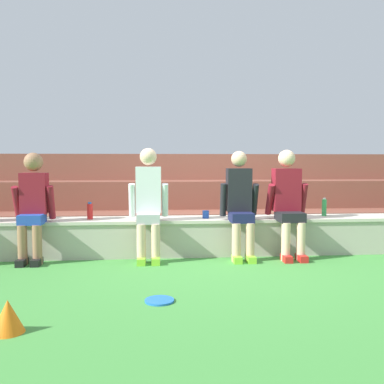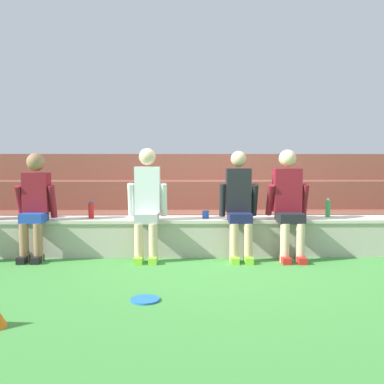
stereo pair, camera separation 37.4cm
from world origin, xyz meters
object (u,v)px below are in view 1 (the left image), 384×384
person_far_right (288,200)px  sports_cone (8,316)px  water_bottle_near_left (324,207)px  person_right_of_center (240,202)px  plastic_cup_middle (206,214)px  water_bottle_near_right (90,211)px  person_left_of_center (33,203)px  person_center (148,201)px  frisbee (159,301)px

person_far_right → sports_cone: (-2.75, -2.20, -0.61)m
person_far_right → water_bottle_near_left: bearing=28.2°
person_right_of_center → person_far_right: 0.63m
person_right_of_center → sports_cone: (-2.12, -2.20, -0.59)m
person_right_of_center → plastic_cup_middle: bearing=150.2°
person_right_of_center → water_bottle_near_right: 1.94m
person_left_of_center → person_far_right: person_far_right is taller
person_right_of_center → plastic_cup_middle: person_right_of_center is taller
person_center → plastic_cup_middle: bearing=18.4°
person_far_right → frisbee: bearing=-135.8°
person_center → frisbee: person_center is taller
plastic_cup_middle → sports_cone: size_ratio=0.42×
person_center → frisbee: (0.12, -1.60, -0.72)m
person_left_of_center → person_center: 1.40m
person_left_of_center → water_bottle_near_left: bearing=4.9°
person_right_of_center → water_bottle_near_right: bearing=172.4°
person_center → frisbee: bearing=-85.7°
person_center → water_bottle_near_left: (2.40, 0.35, -0.13)m
person_right_of_center → person_left_of_center: bearing=179.8°
person_right_of_center → water_bottle_near_left: size_ratio=5.44×
water_bottle_near_left → plastic_cup_middle: 1.66m
person_far_right → water_bottle_near_right: (-2.54, 0.25, -0.15)m
water_bottle_near_left → sports_cone: size_ratio=1.04×
person_center → person_far_right: (1.78, 0.02, -0.00)m
water_bottle_near_right → person_left_of_center: bearing=-158.9°
water_bottle_near_right → plastic_cup_middle: (1.51, -0.02, -0.05)m
person_right_of_center → water_bottle_near_right: person_right_of_center is taller
person_center → water_bottle_near_left: bearing=8.2°
plastic_cup_middle → frisbee: size_ratio=0.39×
person_left_of_center → water_bottle_near_right: (0.64, 0.25, -0.13)m
person_left_of_center → person_right_of_center: (2.56, -0.01, -0.01)m
person_right_of_center → sports_cone: bearing=-134.0°
sports_cone → water_bottle_near_right: bearing=85.3°
water_bottle_near_left → person_far_right: bearing=-151.8°
person_far_right → plastic_cup_middle: 1.08m
water_bottle_near_right → sports_cone: bearing=-94.7°
person_right_of_center → water_bottle_near_right: (-1.92, 0.26, -0.12)m
sports_cone → person_left_of_center: bearing=101.3°
person_left_of_center → person_center: bearing=-0.9°
plastic_cup_middle → water_bottle_near_right: bearing=179.2°
sports_cone → water_bottle_near_left: bearing=37.0°
water_bottle_near_right → plastic_cup_middle: 1.51m
plastic_cup_middle → sports_cone: bearing=-125.1°
frisbee → sports_cone: sports_cone is taller
person_right_of_center → plastic_cup_middle: (-0.41, 0.24, -0.18)m
water_bottle_near_left → sports_cone: water_bottle_near_left is taller
plastic_cup_middle → person_center: bearing=-161.6°
frisbee → water_bottle_near_left: bearing=40.5°
person_right_of_center → frisbee: bearing=-122.7°
person_left_of_center → person_right_of_center: size_ratio=0.98×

